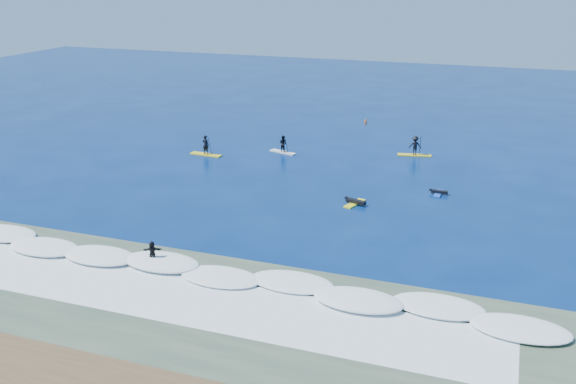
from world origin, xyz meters
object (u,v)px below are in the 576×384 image
(sup_paddler_left, at_px, (206,148))
(sup_paddler_right, at_px, (415,147))
(marker_buoy, at_px, (366,122))
(sup_paddler_center, at_px, (283,145))
(wave_surfer, at_px, (152,253))
(prone_paddler_near, at_px, (355,202))
(prone_paddler_far, at_px, (438,193))

(sup_paddler_left, bearing_deg, sup_paddler_right, 24.40)
(sup_paddler_right, xyz_separation_m, marker_buoy, (-7.26, 11.06, -0.58))
(sup_paddler_left, distance_m, marker_buoy, 20.70)
(sup_paddler_left, relative_size, marker_buoy, 5.34)
(sup_paddler_center, distance_m, marker_buoy, 14.99)
(sup_paddler_right, bearing_deg, wave_surfer, -121.78)
(prone_paddler_near, bearing_deg, prone_paddler_far, -34.89)
(sup_paddler_left, xyz_separation_m, sup_paddler_center, (6.50, 3.20, 0.03))
(prone_paddler_far, bearing_deg, wave_surfer, 143.58)
(sup_paddler_center, relative_size, prone_paddler_far, 1.52)
(sup_paddler_left, xyz_separation_m, sup_paddler_right, (18.40, 6.38, 0.16))
(sup_paddler_center, bearing_deg, sup_paddler_right, 32.63)
(prone_paddler_far, height_order, wave_surfer, wave_surfer)
(prone_paddler_near, bearing_deg, marker_buoy, 28.57)
(sup_paddler_center, relative_size, sup_paddler_right, 0.89)
(sup_paddler_right, xyz_separation_m, prone_paddler_far, (3.49, -10.16, -0.71))
(sup_paddler_center, bearing_deg, prone_paddler_far, -6.74)
(wave_surfer, bearing_deg, prone_paddler_far, 27.52)
(sup_paddler_center, distance_m, wave_surfer, 25.32)
(sup_paddler_left, height_order, sup_paddler_center, sup_paddler_left)
(sup_paddler_center, height_order, wave_surfer, sup_paddler_center)
(prone_paddler_far, height_order, marker_buoy, marker_buoy)
(sup_paddler_center, height_order, marker_buoy, sup_paddler_center)
(marker_buoy, bearing_deg, wave_surfer, -95.08)
(sup_paddler_center, bearing_deg, marker_buoy, 89.64)
(sup_paddler_center, distance_m, prone_paddler_near, 15.01)
(prone_paddler_near, distance_m, prone_paddler_far, 7.05)
(sup_paddler_right, height_order, prone_paddler_far, sup_paddler_right)
(sup_paddler_right, distance_m, prone_paddler_near, 14.67)
(prone_paddler_near, xyz_separation_m, marker_buoy, (-5.20, 25.57, 0.10))
(sup_paddler_right, distance_m, prone_paddler_far, 10.77)
(sup_paddler_right, height_order, marker_buoy, sup_paddler_right)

